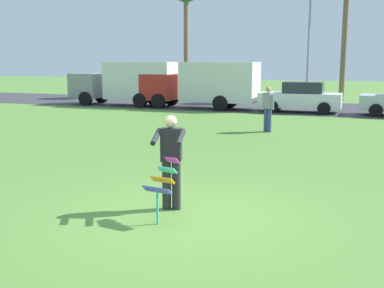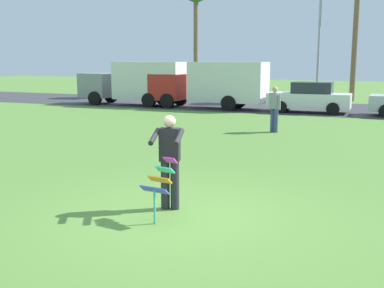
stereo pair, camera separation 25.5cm
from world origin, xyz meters
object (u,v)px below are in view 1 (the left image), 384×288
person_kite_flyer (171,159)px  streetlight_pole (309,41)px  parked_truck_grey_van (129,82)px  parked_truck_red_cab (206,84)px  parked_car_white (301,98)px  person_walker_near (268,108)px  kite_held (163,181)px

person_kite_flyer → streetlight_pole: bearing=93.1°
parked_truck_grey_van → parked_truck_red_cab: 4.94m
parked_truck_grey_van → parked_car_white: parked_truck_grey_van is taller
person_kite_flyer → person_walker_near: same height
kite_held → parked_car_white: parked_car_white is taller
parked_car_white → parked_truck_grey_van: bearing=-180.0°
parked_car_white → streetlight_pole: streetlight_pole is taller
person_walker_near → parked_truck_grey_van: bearing=143.8°
parked_truck_grey_van → parked_car_white: size_ratio=1.58×
person_walker_near → parked_car_white: bearing=90.0°
parked_truck_grey_van → person_walker_near: 12.74m
parked_car_white → person_walker_near: size_ratio=2.46×
kite_held → parked_car_white: 18.32m
person_kite_flyer → streetlight_pole: size_ratio=0.25×
person_kite_flyer → kite_held: 0.71m
kite_held → parked_car_white: bearing=92.2°
kite_held → person_walker_near: person_walker_near is taller
parked_truck_red_cab → parked_car_white: 5.37m
person_kite_flyer → parked_truck_red_cab: parked_truck_red_cab is taller
streetlight_pole → person_kite_flyer: bearing=-86.9°
person_kite_flyer → kite_held: bearing=-77.9°
person_kite_flyer → parked_truck_grey_van: (-10.85, 17.65, 0.46)m
kite_held → parked_truck_grey_van: parked_truck_grey_van is taller
person_kite_flyer → parked_truck_red_cab: (-5.91, 17.65, 0.46)m
kite_held → person_walker_near: size_ratio=0.61×
streetlight_pole → parked_truck_red_cab: bearing=-121.4°
parked_truck_red_cab → kite_held: bearing=-71.7°
parked_truck_grey_van → kite_held: bearing=-59.0°
parked_car_white → streetlight_pole: size_ratio=0.61×
parked_truck_red_cab → person_walker_near: bearing=-54.7°
parked_car_white → streetlight_pole: (-0.79, 7.42, 3.22)m
parked_car_white → streetlight_pole: bearing=96.1°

